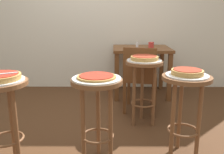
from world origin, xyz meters
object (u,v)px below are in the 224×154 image
(stool_foreground, at_px, (3,104))
(pizza_leftside, at_px, (187,72))
(pizza_foreground, at_px, (0,77))
(stool_middle, at_px, (97,101))
(serving_plate_rear, at_px, (144,60))
(wooden_chair, at_px, (140,77))
(serving_plate_foreground, at_px, (0,80))
(stool_rear, at_px, (144,77))
(dining_table, at_px, (141,56))
(pizza_middle, at_px, (97,77))
(pizza_rear, at_px, (144,58))
(cup_near_edge, at_px, (151,46))
(pizza_server_knife, at_px, (2,74))
(serving_plate_middle, at_px, (97,78))
(condiment_shaker, at_px, (137,44))
(serving_plate_leftside, at_px, (187,75))
(stool_leftside, at_px, (185,97))

(stool_foreground, height_order, pizza_leftside, pizza_leftside)
(pizza_foreground, height_order, stool_middle, pizza_foreground)
(serving_plate_rear, distance_m, wooden_chair, 0.45)
(serving_plate_foreground, height_order, pizza_foreground, pizza_foreground)
(stool_foreground, bearing_deg, pizza_leftside, 6.43)
(stool_rear, height_order, dining_table, dining_table)
(pizza_middle, distance_m, stool_rear, 0.94)
(pizza_rear, height_order, wooden_chair, wooden_chair)
(stool_middle, xyz_separation_m, stool_rear, (0.47, 0.79, 0.00))
(cup_near_edge, height_order, pizza_server_knife, cup_near_edge)
(serving_plate_middle, height_order, condiment_shaker, condiment_shaker)
(pizza_leftside, relative_size, pizza_server_knife, 1.19)
(cup_near_edge, bearing_deg, stool_foreground, -129.25)
(pizza_server_knife, bearing_deg, serving_plate_rear, 8.82)
(serving_plate_leftside, bearing_deg, serving_plate_foreground, -173.57)
(pizza_rear, height_order, pizza_server_knife, pizza_server_knife)
(condiment_shaker, bearing_deg, dining_table, -38.96)
(serving_plate_foreground, xyz_separation_m, stool_rear, (1.21, 0.85, -0.19))
(pizza_leftside, height_order, wooden_chair, wooden_chair)
(stool_rear, bearing_deg, pizza_rear, -90.00)
(stool_middle, bearing_deg, stool_leftside, 8.38)
(pizza_leftside, distance_m, pizza_rear, 0.73)
(serving_plate_middle, distance_m, condiment_shaker, 1.98)
(serving_plate_foreground, distance_m, serving_plate_rear, 1.48)
(pizza_leftside, bearing_deg, pizza_middle, -171.62)
(stool_leftside, bearing_deg, condiment_shaker, 97.89)
(serving_plate_middle, relative_size, stool_leftside, 0.53)
(stool_rear, bearing_deg, wooden_chair, 90.18)
(stool_rear, bearing_deg, stool_leftside, -68.05)
(serving_plate_middle, distance_m, pizza_leftside, 0.75)
(pizza_middle, xyz_separation_m, wooden_chair, (0.47, 1.14, -0.29))
(serving_plate_foreground, xyz_separation_m, stool_middle, (0.74, 0.06, -0.19))
(pizza_server_knife, bearing_deg, pizza_middle, -21.21)
(serving_plate_leftside, xyz_separation_m, stool_rear, (-0.27, 0.68, -0.19))
(pizza_server_knife, bearing_deg, pizza_foreground, 118.86)
(stool_foreground, bearing_deg, serving_plate_middle, 4.45)
(cup_near_edge, bearing_deg, pizza_foreground, -129.25)
(stool_middle, height_order, wooden_chair, wooden_chair)
(serving_plate_middle, relative_size, pizza_middle, 1.26)
(pizza_middle, height_order, stool_leftside, pizza_middle)
(stool_foreground, relative_size, pizza_middle, 2.37)
(stool_middle, height_order, stool_rear, same)
(stool_leftside, height_order, pizza_rear, pizza_rear)
(stool_leftside, bearing_deg, serving_plate_leftside, 180.00)
(stool_leftside, distance_m, pizza_leftside, 0.22)
(condiment_shaker, bearing_deg, stool_middle, -104.51)
(serving_plate_middle, bearing_deg, pizza_leftside, 8.38)
(stool_leftside, relative_size, cup_near_edge, 7.11)
(condiment_shaker, relative_size, pizza_server_knife, 0.36)
(serving_plate_leftside, bearing_deg, wooden_chair, 104.94)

